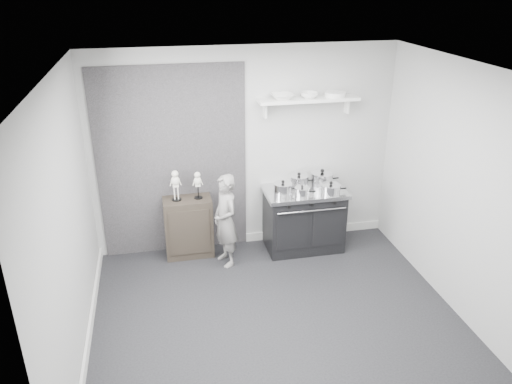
% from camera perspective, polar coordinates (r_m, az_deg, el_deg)
% --- Properties ---
extents(ground, '(4.00, 4.00, 0.00)m').
position_cam_1_polar(ground, '(5.66, 2.38, -14.35)').
color(ground, black).
rests_on(ground, ground).
extents(room_shell, '(4.02, 3.62, 2.71)m').
position_cam_1_polar(room_shell, '(4.94, 1.28, 1.72)').
color(room_shell, '#ACADAA').
rests_on(room_shell, ground).
extents(wall_shelf, '(1.30, 0.26, 0.24)m').
position_cam_1_polar(wall_shelf, '(6.46, 6.01, 10.39)').
color(wall_shelf, white).
rests_on(wall_shelf, room_shell).
extents(stove, '(1.07, 0.67, 0.86)m').
position_cam_1_polar(stove, '(6.80, 5.47, -3.05)').
color(stove, black).
rests_on(stove, ground).
extents(side_cabinet, '(0.62, 0.36, 0.81)m').
position_cam_1_polar(side_cabinet, '(6.68, -7.71, -3.96)').
color(side_cabinet, black).
rests_on(side_cabinet, ground).
extents(child, '(0.42, 0.52, 1.23)m').
position_cam_1_polar(child, '(6.33, -3.50, -3.29)').
color(child, gray).
rests_on(child, ground).
extents(pot_front_left, '(0.33, 0.24, 0.20)m').
position_cam_1_polar(pot_front_left, '(6.43, 3.09, 0.36)').
color(pot_front_left, silver).
rests_on(pot_front_left, stove).
extents(pot_back_left, '(0.35, 0.26, 0.19)m').
position_cam_1_polar(pot_back_left, '(6.71, 4.92, 1.30)').
color(pot_back_left, silver).
rests_on(pot_back_left, stove).
extents(pot_back_right, '(0.38, 0.30, 0.23)m').
position_cam_1_polar(pot_back_right, '(6.78, 7.55, 1.53)').
color(pot_back_right, silver).
rests_on(pot_back_right, stove).
extents(pot_front_right, '(0.34, 0.26, 0.17)m').
position_cam_1_polar(pot_front_right, '(6.53, 8.54, 0.35)').
color(pot_front_right, silver).
rests_on(pot_front_right, stove).
extents(pot_front_center, '(0.28, 0.19, 0.15)m').
position_cam_1_polar(pot_front_center, '(6.42, 5.29, 0.04)').
color(pot_front_center, silver).
rests_on(pot_front_center, stove).
extents(skeleton_full, '(0.13, 0.08, 0.47)m').
position_cam_1_polar(skeleton_full, '(6.40, -9.18, 1.00)').
color(skeleton_full, silver).
rests_on(skeleton_full, side_cabinet).
extents(skeleton_torso, '(0.12, 0.08, 0.42)m').
position_cam_1_polar(skeleton_torso, '(6.43, -6.68, 1.01)').
color(skeleton_torso, silver).
rests_on(skeleton_torso, side_cabinet).
extents(bowl_large, '(0.28, 0.28, 0.07)m').
position_cam_1_polar(bowl_large, '(6.34, 2.99, 10.85)').
color(bowl_large, white).
rests_on(bowl_large, wall_shelf).
extents(bowl_small, '(0.22, 0.22, 0.07)m').
position_cam_1_polar(bowl_small, '(6.44, 6.11, 10.95)').
color(bowl_small, white).
rests_on(bowl_small, wall_shelf).
extents(plate_stack, '(0.27, 0.27, 0.06)m').
position_cam_1_polar(plate_stack, '(6.55, 9.02, 10.97)').
color(plate_stack, white).
rests_on(plate_stack, wall_shelf).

